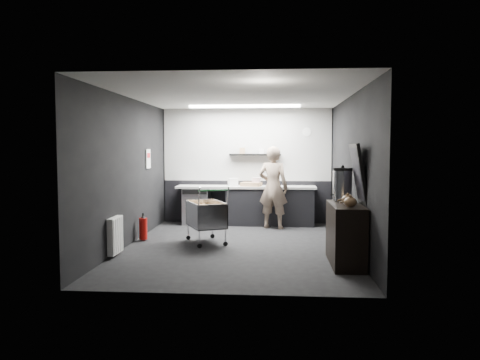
{
  "coord_description": "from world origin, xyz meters",
  "views": [
    {
      "loc": [
        0.67,
        -8.3,
        1.79
      ],
      "look_at": [
        0.01,
        0.4,
        1.18
      ],
      "focal_mm": 35.0,
      "sensor_mm": 36.0,
      "label": 1
    }
  ],
  "objects": [
    {
      "name": "wall_front",
      "position": [
        0.0,
        -2.75,
        1.35
      ],
      "size": [
        5.5,
        0.0,
        5.5
      ],
      "primitive_type": "plane",
      "rotation": [
        -1.57,
        0.0,
        0.0
      ],
      "color": "black",
      "rests_on": "floor"
    },
    {
      "name": "dado_panel",
      "position": [
        0.0,
        2.73,
        0.5
      ],
      "size": [
        3.95,
        0.02,
        1.0
      ],
      "primitive_type": "cube",
      "color": "black",
      "rests_on": "wall_back"
    },
    {
      "name": "wall_left",
      "position": [
        -2.0,
        0.0,
        1.35
      ],
      "size": [
        0.0,
        5.5,
        5.5
      ],
      "primitive_type": "plane",
      "rotation": [
        1.57,
        0.0,
        1.57
      ],
      "color": "black",
      "rests_on": "floor"
    },
    {
      "name": "sideboard",
      "position": [
        1.76,
        -1.1,
        0.59
      ],
      "size": [
        0.53,
        1.23,
        1.85
      ],
      "color": "black",
      "rests_on": "floor"
    },
    {
      "name": "kitchen_wall_panel",
      "position": [
        0.0,
        2.73,
        1.85
      ],
      "size": [
        3.95,
        0.02,
        1.7
      ],
      "primitive_type": "cube",
      "color": "#B3B3AF",
      "rests_on": "wall_back"
    },
    {
      "name": "ceiling",
      "position": [
        0.0,
        0.0,
        2.7
      ],
      "size": [
        5.5,
        5.5,
        0.0
      ],
      "primitive_type": "plane",
      "rotation": [
        3.14,
        0.0,
        0.0
      ],
      "color": "silver",
      "rests_on": "wall_back"
    },
    {
      "name": "pink_tub",
      "position": [
        0.24,
        2.42,
        1.0
      ],
      "size": [
        0.2,
        0.2,
        0.2
      ],
      "primitive_type": "cylinder",
      "color": "beige",
      "rests_on": "prep_counter"
    },
    {
      "name": "person",
      "position": [
        0.63,
        1.97,
        0.91
      ],
      "size": [
        0.76,
        0.61,
        1.82
      ],
      "primitive_type": "imported",
      "rotation": [
        0.0,
        0.0,
        2.84
      ],
      "color": "beige",
      "rests_on": "floor"
    },
    {
      "name": "shopping_cart",
      "position": [
        -0.62,
        0.29,
        0.5
      ],
      "size": [
        0.94,
        1.18,
        1.05
      ],
      "color": "silver",
      "rests_on": "floor"
    },
    {
      "name": "poster",
      "position": [
        -1.98,
        1.3,
        1.55
      ],
      "size": [
        0.02,
        0.3,
        0.4
      ],
      "primitive_type": "cube",
      "color": "white",
      "rests_on": "wall_left"
    },
    {
      "name": "wall_back",
      "position": [
        0.0,
        2.75,
        1.35
      ],
      "size": [
        5.5,
        0.0,
        5.5
      ],
      "primitive_type": "plane",
      "rotation": [
        1.57,
        0.0,
        0.0
      ],
      "color": "black",
      "rests_on": "floor"
    },
    {
      "name": "poster_red_band",
      "position": [
        -1.98,
        1.3,
        1.62
      ],
      "size": [
        0.02,
        0.22,
        0.1
      ],
      "primitive_type": "cube",
      "color": "red",
      "rests_on": "poster"
    },
    {
      "name": "wall_clock",
      "position": [
        1.4,
        2.72,
        2.15
      ],
      "size": [
        0.2,
        0.03,
        0.2
      ],
      "primitive_type": "cylinder",
      "rotation": [
        1.57,
        0.0,
        0.0
      ],
      "color": "white",
      "rests_on": "wall_back"
    },
    {
      "name": "floor",
      "position": [
        0.0,
        0.0,
        0.0
      ],
      "size": [
        5.5,
        5.5,
        0.0
      ],
      "primitive_type": "plane",
      "color": "black",
      "rests_on": "ground"
    },
    {
      "name": "radiator",
      "position": [
        -1.94,
        -0.9,
        0.35
      ],
      "size": [
        0.1,
        0.5,
        0.6
      ],
      "primitive_type": "cube",
      "color": "white",
      "rests_on": "wall_left"
    },
    {
      "name": "white_container",
      "position": [
        -0.3,
        2.37,
        0.99
      ],
      "size": [
        0.25,
        0.22,
        0.18
      ],
      "primitive_type": "cube",
      "rotation": [
        0.0,
        0.0,
        0.4
      ],
      "color": "white",
      "rests_on": "prep_counter"
    },
    {
      "name": "fire_extinguisher",
      "position": [
        -1.85,
        0.41,
        0.25
      ],
      "size": [
        0.15,
        0.15,
        0.51
      ],
      "color": "#B2100B",
      "rests_on": "floor"
    },
    {
      "name": "cardboard_box",
      "position": [
        0.12,
        2.37,
        0.94
      ],
      "size": [
        0.5,
        0.42,
        0.09
      ],
      "primitive_type": "cube",
      "rotation": [
        0.0,
        0.0,
        -0.21
      ],
      "color": "#A47F57",
      "rests_on": "prep_counter"
    },
    {
      "name": "prep_counter",
      "position": [
        0.14,
        2.42,
        0.46
      ],
      "size": [
        3.2,
        0.61,
        0.9
      ],
      "color": "black",
      "rests_on": "floor"
    },
    {
      "name": "floating_shelf",
      "position": [
        0.2,
        2.62,
        1.62
      ],
      "size": [
        1.2,
        0.22,
        0.04
      ],
      "primitive_type": "cube",
      "color": "black",
      "rests_on": "wall_back"
    },
    {
      "name": "wall_right",
      "position": [
        2.0,
        0.0,
        1.35
      ],
      "size": [
        0.0,
        5.5,
        5.5
      ],
      "primitive_type": "plane",
      "rotation": [
        1.57,
        0.0,
        -1.57
      ],
      "color": "black",
      "rests_on": "floor"
    },
    {
      "name": "ceiling_strip",
      "position": [
        0.0,
        1.85,
        2.67
      ],
      "size": [
        2.4,
        0.2,
        0.04
      ],
      "primitive_type": "cube",
      "color": "white",
      "rests_on": "ceiling"
    }
  ]
}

